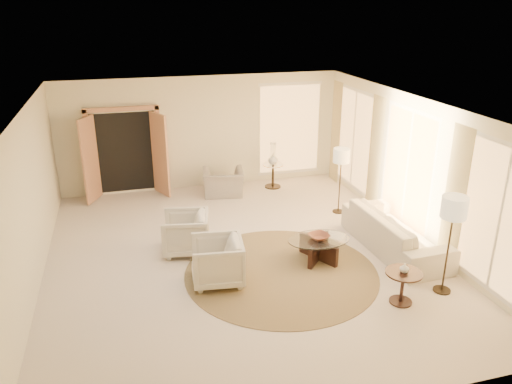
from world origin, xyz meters
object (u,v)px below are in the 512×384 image
object	(u,v)px
side_vase	(273,159)
floor_lamp_near	(341,159)
armchair_left	(186,231)
bowl	(319,237)
sofa	(395,232)
accent_chair	(223,178)
floor_lamp_far	(454,212)
coffee_table	(319,247)
end_vase	(404,268)
armchair_right	(217,259)
side_table	(273,173)
end_table	(403,282)

from	to	relation	value
side_vase	floor_lamp_near	bearing A→B (deg)	-64.12
armchair_left	bowl	bearing A→B (deg)	77.92
sofa	accent_chair	xyz separation A→B (m)	(-2.56, 3.71, 0.06)
accent_chair	floor_lamp_far	size ratio (longest dim) A/B	0.58
sofa	coffee_table	bearing A→B (deg)	88.21
sofa	end_vase	xyz separation A→B (m)	(-0.83, -1.66, 0.25)
armchair_left	bowl	world-z (taller)	armchair_left
floor_lamp_far	side_vase	xyz separation A→B (m)	(-1.22, 5.45, -0.67)
coffee_table	side_vase	size ratio (longest dim) A/B	4.82
armchair_right	side_table	xyz separation A→B (m)	(2.28, 4.17, -0.06)
armchair_left	coffee_table	distance (m)	2.50
bowl	end_table	bearing A→B (deg)	-66.16
side_table	floor_lamp_far	distance (m)	5.68
end_table	side_table	size ratio (longest dim) A/B	0.93
side_table	side_vase	distance (m)	0.37
floor_lamp_far	end_vase	distance (m)	1.16
armchair_right	side_table	world-z (taller)	armchair_right
armchair_right	end_vase	distance (m)	3.02
accent_chair	end_table	distance (m)	5.64
sofa	armchair_left	world-z (taller)	armchair_left
armchair_left	side_table	xyz separation A→B (m)	(2.64, 2.94, -0.06)
end_table	side_table	world-z (taller)	side_table
floor_lamp_near	sofa	bearing A→B (deg)	-81.92
armchair_right	coffee_table	bearing A→B (deg)	104.91
end_vase	accent_chair	bearing A→B (deg)	107.83
bowl	sofa	bearing A→B (deg)	0.24
accent_chair	sofa	bearing A→B (deg)	134.09
accent_chair	side_table	xyz separation A→B (m)	(1.34, 0.19, -0.05)
accent_chair	side_vase	bearing A→B (deg)	-162.57
accent_chair	coffee_table	distance (m)	3.85
armchair_left	floor_lamp_near	world-z (taller)	floor_lamp_near
armchair_right	side_vase	world-z (taller)	side_vase
end_table	side_vase	world-z (taller)	side_vase
floor_lamp_near	end_vase	xyz separation A→B (m)	(-0.55, -3.61, -0.65)
coffee_table	end_vase	bearing A→B (deg)	-66.16
side_table	floor_lamp_near	xyz separation A→B (m)	(0.94, -1.95, 0.89)
side_table	accent_chair	bearing A→B (deg)	-172.08
accent_chair	floor_lamp_far	distance (m)	5.93
side_table	floor_lamp_far	xyz separation A→B (m)	(1.22, -5.45, 1.05)
accent_chair	side_table	size ratio (longest dim) A/B	1.58
armchair_right	end_vase	size ratio (longest dim) A/B	5.55
accent_chair	floor_lamp_far	bearing A→B (deg)	125.43
sofa	end_table	bearing A→B (deg)	151.48
floor_lamp_far	bowl	distance (m)	2.39
side_table	sofa	bearing A→B (deg)	-72.59
armchair_right	coffee_table	size ratio (longest dim) A/B	0.67
end_table	bowl	distance (m)	1.81
sofa	armchair_left	distance (m)	3.98
armchair_right	end_table	xyz separation A→B (m)	(2.67, -1.39, -0.06)
end_table	coffee_table	bearing A→B (deg)	113.84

